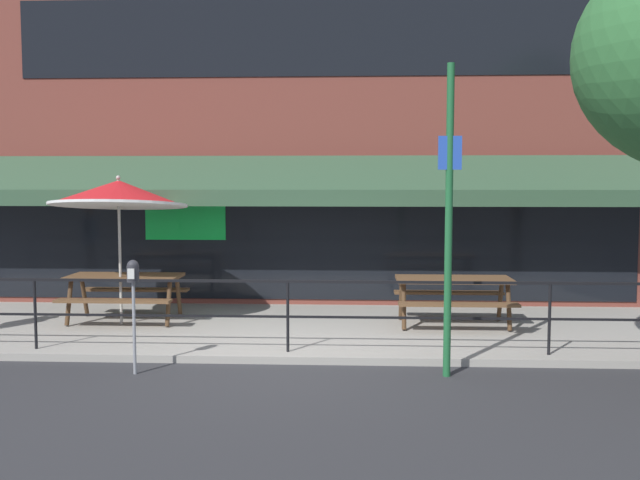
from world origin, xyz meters
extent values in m
plane|color=#2D2D30|center=(0.00, 0.00, 0.00)|extent=(120.00, 120.00, 0.00)
cube|color=#9E998E|center=(0.00, 2.00, 0.05)|extent=(15.00, 4.00, 0.10)
cube|color=brown|center=(0.00, 4.25, 3.46)|extent=(15.00, 0.50, 6.92)
cube|color=black|center=(0.00, 3.99, 4.98)|extent=(10.50, 0.02, 1.40)
cube|color=black|center=(0.00, 3.99, 1.35)|extent=(12.00, 0.02, 2.30)
cube|color=#19D84C|center=(-2.25, 3.97, 1.65)|extent=(1.50, 0.02, 0.70)
cube|color=#335138|center=(0.00, 3.45, 2.50)|extent=(13.80, 0.92, 0.70)
cube|color=#335138|center=(0.00, 2.94, 2.10)|extent=(13.80, 0.08, 0.28)
cylinder|color=black|center=(-3.45, 0.30, 0.57)|extent=(0.04, 0.04, 0.95)
cylinder|color=black|center=(0.00, 0.30, 0.57)|extent=(0.04, 0.04, 0.95)
cylinder|color=black|center=(3.45, 0.30, 0.57)|extent=(0.04, 0.04, 0.95)
cube|color=black|center=(0.00, 0.30, 1.05)|extent=(13.80, 0.04, 0.04)
cube|color=black|center=(0.00, 0.30, 0.57)|extent=(13.80, 0.03, 0.03)
cube|color=brown|center=(-2.84, 2.22, 0.84)|extent=(1.80, 0.80, 0.05)
cube|color=brown|center=(-2.84, 1.64, 0.54)|extent=(1.80, 0.26, 0.04)
cube|color=brown|center=(-2.84, 2.80, 0.54)|extent=(1.80, 0.26, 0.04)
cylinder|color=#48311E|center=(-2.04, 1.90, 0.47)|extent=(0.07, 0.30, 0.73)
cylinder|color=#48311E|center=(-2.04, 2.54, 0.47)|extent=(0.07, 0.30, 0.73)
cylinder|color=#48311E|center=(-3.64, 1.90, 0.47)|extent=(0.07, 0.30, 0.73)
cylinder|color=#48311E|center=(-3.64, 2.54, 0.47)|extent=(0.07, 0.30, 0.73)
cube|color=brown|center=(2.45, 2.16, 0.84)|extent=(1.80, 0.80, 0.05)
cube|color=brown|center=(2.45, 1.58, 0.54)|extent=(1.80, 0.26, 0.04)
cube|color=brown|center=(2.45, 2.74, 0.54)|extent=(1.80, 0.26, 0.04)
cylinder|color=#48311E|center=(3.25, 1.84, 0.47)|extent=(0.07, 0.30, 0.73)
cylinder|color=#48311E|center=(3.25, 2.47, 0.47)|extent=(0.07, 0.30, 0.73)
cylinder|color=#48311E|center=(1.65, 1.84, 0.47)|extent=(0.07, 0.30, 0.73)
cylinder|color=#48311E|center=(1.65, 2.47, 0.47)|extent=(0.07, 0.30, 0.73)
cylinder|color=#B7B2A8|center=(-2.84, 2.01, 1.25)|extent=(0.04, 0.04, 2.30)
cone|color=red|center=(-2.84, 2.01, 2.20)|extent=(2.10, 2.13, 0.59)
cylinder|color=white|center=(-2.84, 2.01, 2.01)|extent=(2.14, 2.14, 0.24)
sphere|color=#B7B2A8|center=(-2.84, 2.01, 2.44)|extent=(0.07, 0.07, 0.07)
cylinder|color=gray|center=(-1.82, -0.54, 0.57)|extent=(0.04, 0.04, 1.15)
cylinder|color=#2D2D33|center=(-1.82, -0.54, 1.25)|extent=(0.15, 0.15, 0.20)
sphere|color=#2D2D33|center=(-1.82, -0.54, 1.35)|extent=(0.14, 0.14, 0.14)
cube|color=silver|center=(-1.82, -0.62, 1.26)|extent=(0.08, 0.01, 0.13)
cylinder|color=#1E6033|center=(2.02, -0.45, 1.89)|extent=(0.09, 0.09, 3.78)
cube|color=blue|center=(2.02, -0.47, 2.72)|extent=(0.28, 0.02, 0.40)
camera|label=1|loc=(0.89, -9.07, 2.37)|focal=40.00mm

